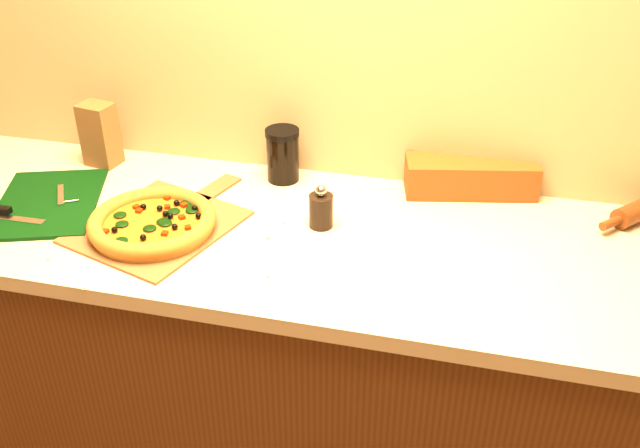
# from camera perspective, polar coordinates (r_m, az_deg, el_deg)

# --- Properties ---
(cabinet) EXTENTS (2.80, 0.65, 0.86)m
(cabinet) POSITION_cam_1_polar(r_m,az_deg,el_deg) (2.03, -0.83, -12.00)
(cabinet) COLOR #4B2810
(cabinet) RESTS_ON ground
(countertop) EXTENTS (2.84, 0.68, 0.04)m
(countertop) POSITION_cam_1_polar(r_m,az_deg,el_deg) (1.75, -0.94, -1.24)
(countertop) COLOR #BFAF95
(countertop) RESTS_ON cabinet
(pizza_peel) EXTENTS (0.43, 0.53, 0.01)m
(pizza_peel) POSITION_cam_1_polar(r_m,az_deg,el_deg) (1.81, -12.59, 0.00)
(pizza_peel) COLOR brown
(pizza_peel) RESTS_ON countertop
(pizza) EXTENTS (0.31, 0.31, 0.04)m
(pizza) POSITION_cam_1_polar(r_m,az_deg,el_deg) (1.78, -13.26, 0.12)
(pizza) COLOR #BA832E
(pizza) RESTS_ON pizza_peel
(cutting_board) EXTENTS (0.35, 0.42, 0.03)m
(cutting_board) POSITION_cam_1_polar(r_m,az_deg,el_deg) (1.99, -21.03, 1.57)
(cutting_board) COLOR black
(cutting_board) RESTS_ON countertop
(pepper_grinder) EXTENTS (0.06, 0.06, 0.11)m
(pepper_grinder) POSITION_cam_1_polar(r_m,az_deg,el_deg) (1.74, 0.08, 1.16)
(pepper_grinder) COLOR black
(pepper_grinder) RESTS_ON countertop
(bread_bag) EXTENTS (0.36, 0.18, 0.09)m
(bread_bag) POSITION_cam_1_polar(r_m,az_deg,el_deg) (1.94, 11.97, 3.72)
(bread_bag) COLOR brown
(bread_bag) RESTS_ON countertop
(paper_bag) EXTENTS (0.10, 0.09, 0.18)m
(paper_bag) POSITION_cam_1_polar(r_m,az_deg,el_deg) (2.13, -17.20, 6.86)
(paper_bag) COLOR brown
(paper_bag) RESTS_ON countertop
(dark_jar) EXTENTS (0.09, 0.09, 0.15)m
(dark_jar) POSITION_cam_1_polar(r_m,az_deg,el_deg) (1.95, -3.00, 5.56)
(dark_jar) COLOR black
(dark_jar) RESTS_ON countertop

